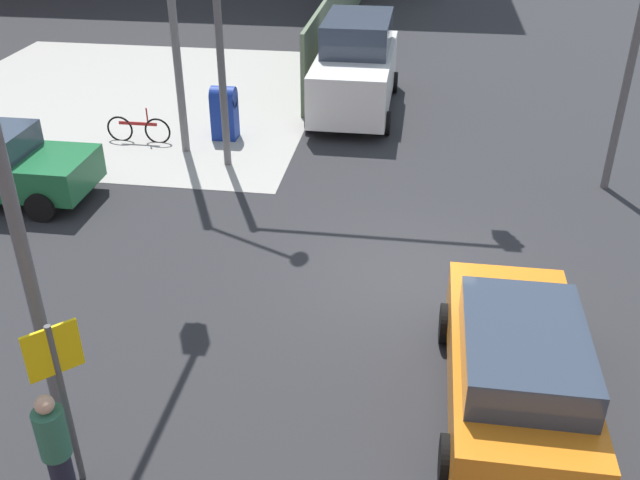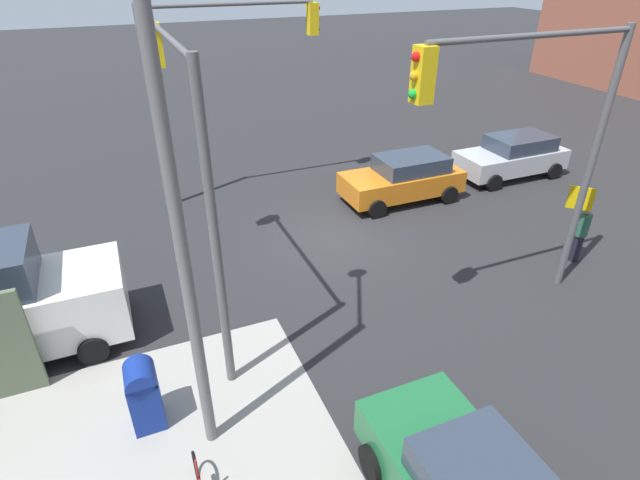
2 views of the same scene
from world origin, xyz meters
The scene contains 10 objects.
ground_plane centered at (0.00, 0.00, 0.00)m, with size 120.00×120.00×0.00m, color #28282B.
sidewalk_corner centered at (9.00, 9.00, 0.01)m, with size 12.00×12.00×0.01m, color #9E9B93.
construction_fence centered at (18.65, 3.20, 1.20)m, with size 21.30×0.12×2.40m, color #56664C.
traffic_signal_nw_corner centered at (-2.47, 4.50, 4.62)m, with size 5.34×0.36×6.50m.
warning_sign_two_way centered at (-5.40, 3.81, 1.64)m, with size 0.48×0.48×2.40m.
mailbox_blue centered at (6.20, 5.00, 0.76)m, with size 0.56×0.64×1.43m.
coupe_orange centered at (-3.37, -1.71, 0.84)m, with size 4.26×2.02×1.62m.
van_white_delivery centered at (9.03, 1.80, 1.28)m, with size 5.40×2.32×2.62m.
pedestrian_crossing centered at (-5.80, 3.80, 0.89)m, with size 0.36×0.36×1.72m.
bicycle_leaning_on_fence centered at (5.60, 7.20, 0.35)m, with size 0.05×1.75×0.97m.
Camera 1 is at (-11.29, -0.14, 7.19)m, focal length 40.00 mm.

